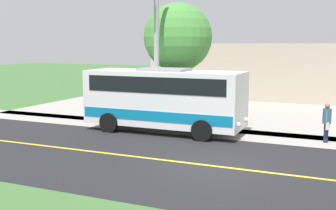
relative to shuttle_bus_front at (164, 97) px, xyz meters
The scene contains 10 objects.
ground_plane 6.08m from the shuttle_bus_front, 39.87° to the left, with size 120.00×120.00×0.00m, color #3D6633.
road_surface 6.08m from the shuttle_bus_front, 39.87° to the left, with size 8.00×100.00×0.01m, color black.
sidewalk 4.15m from the shuttle_bus_front, 100.50° to the left, with size 2.40×100.00×0.01m, color #9E9991.
parking_lot_surface 10.52m from the shuttle_bus_front, 139.43° to the left, with size 14.00×36.00×0.01m, color #9E9991.
road_centre_line 6.08m from the shuttle_bus_front, 39.87° to the left, with size 0.16×100.00×0.00m, color gold.
shuttle_bus_front is the anchor object (origin of this frame).
pedestrian_with_bags 7.05m from the shuttle_bus_front, 95.70° to the left, with size 0.72×0.34×1.61m.
street_light_pole 3.18m from the shuttle_bus_front, 121.25° to the right, with size 1.97×0.24×8.57m.
tree_curbside 4.02m from the shuttle_bus_front, 169.53° to the right, with size 3.54×3.54×6.13m.
commercial_building 17.07m from the shuttle_bus_front, behind, with size 10.00×17.71×4.07m, color #B7A893.
Camera 1 is at (12.89, 4.02, 3.97)m, focal length 44.88 mm.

